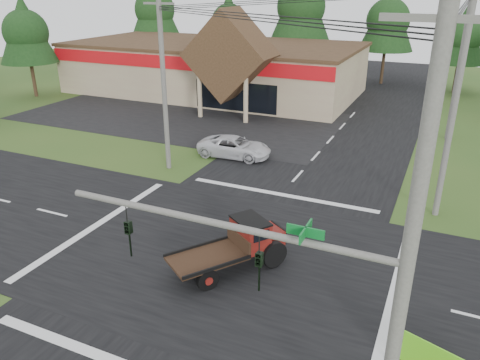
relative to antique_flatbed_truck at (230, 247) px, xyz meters
The scene contains 18 objects.
ground 1.45m from the antique_flatbed_truck, 123.94° to the left, with size 120.00×120.00×0.00m, color #2C4F1C.
road_ns 1.44m from the antique_flatbed_truck, 123.94° to the left, with size 12.00×120.00×0.02m, color black.
road_ew 1.44m from the antique_flatbed_truck, 123.94° to the left, with size 120.00×12.00×0.02m, color black.
parking_apron 24.63m from the antique_flatbed_truck, 126.28° to the left, with size 28.00×14.00×0.02m, color black.
cvs_building 34.53m from the antique_flatbed_truck, 118.15° to the left, with size 30.40×18.20×9.19m.
traffic_signal_mast 9.14m from the antique_flatbed_truck, 51.74° to the right, with size 8.12×0.24×7.00m.
utility_pole_nr 10.66m from the antique_flatbed_truck, 43.84° to the right, with size 2.00×0.30×11.00m.
utility_pole_nw 13.06m from the antique_flatbed_truck, 134.10° to the left, with size 2.00×0.30×10.50m.
utility_pole_ne 12.53m from the antique_flatbed_truck, 49.93° to the left, with size 2.00×0.30×11.50m.
utility_pole_n 24.48m from the antique_flatbed_truck, 71.97° to the left, with size 2.00×0.30×11.20m.
tree_row_a 51.49m from the antique_flatbed_truck, 126.81° to the left, with size 6.72×6.72×12.12m.
tree_row_b 47.86m from the antique_flatbed_truck, 115.64° to the left, with size 5.60×5.60×10.10m.
tree_row_c 43.83m from the antique_flatbed_truck, 104.17° to the left, with size 7.28×7.28×13.13m.
tree_row_d 43.31m from the antique_flatbed_truck, 90.76° to the left, with size 6.16×6.16×11.11m.
tree_row_e 41.81m from the antique_flatbed_truck, 79.68° to the left, with size 5.04×5.04×9.09m.
tree_side_w 39.08m from the antique_flatbed_truck, 147.38° to the left, with size 5.60×5.60×10.10m.
antique_flatbed_truck is the anchor object (origin of this frame).
white_pickup 13.71m from the antique_flatbed_truck, 114.18° to the left, with size 2.29×4.97×1.38m, color silver.
Camera 1 is at (7.73, -15.63, 10.88)m, focal length 35.00 mm.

